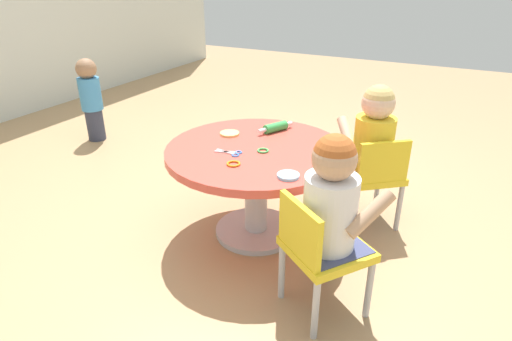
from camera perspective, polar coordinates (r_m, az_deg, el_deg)
ground_plane at (r=2.42m, az=0.00°, el=-8.09°), size 10.00×10.00×0.00m
craft_table at (r=2.23m, az=0.00°, el=0.22°), size 0.91×0.91×0.50m
child_chair_left at (r=1.78m, az=8.35°, el=-10.20°), size 0.42×0.42×0.54m
seated_child_left at (r=1.68m, az=9.96°, el=-3.52°), size 0.44×0.42×0.51m
child_chair_right at (r=2.43m, az=15.04°, el=-0.55°), size 0.42×0.42×0.54m
seated_child_right at (r=2.37m, az=15.25°, el=4.78°), size 0.44×0.43×0.51m
toddler_standing at (r=3.80m, az=-20.85°, el=8.95°), size 0.17×0.17×0.67m
rolling_pin at (r=2.39m, az=2.57°, el=5.71°), size 0.22×0.12×0.05m
craft_scissors at (r=2.12m, az=-3.18°, el=2.32°), size 0.08×0.14×0.01m
playdough_blob_0 at (r=1.88m, az=4.25°, el=-0.68°), size 0.10×0.10×0.01m
playdough_blob_1 at (r=2.36m, az=-3.48°, el=4.87°), size 0.10×0.10×0.01m
cookie_cutter_0 at (r=2.00m, az=-3.00°, el=0.91°), size 0.07×0.07×0.01m
cookie_cutter_1 at (r=2.13m, az=0.93°, el=2.64°), size 0.06×0.06×0.01m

